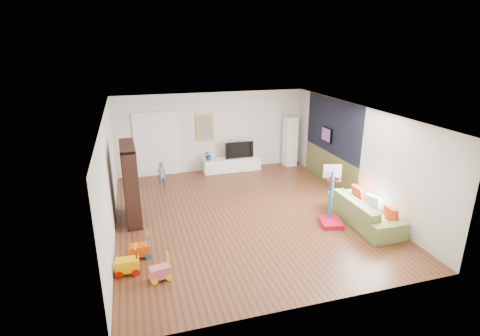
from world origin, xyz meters
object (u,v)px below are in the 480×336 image
object	(u,v)px
media_console	(232,164)
basketball_hoop	(333,197)
bookshelf	(131,183)
sofa	(365,211)

from	to	relation	value
media_console	basketball_hoop	bearing A→B (deg)	-74.82
media_console	bookshelf	distance (m)	4.54
sofa	basketball_hoop	bearing A→B (deg)	80.17
bookshelf	sofa	distance (m)	5.86
media_console	basketball_hoop	size ratio (longest dim) A/B	1.33
bookshelf	basketball_hoop	xyz separation A→B (m)	(4.69, -1.71, -0.24)
media_console	sofa	bearing A→B (deg)	-66.47
sofa	basketball_hoop	xyz separation A→B (m)	(-0.83, 0.15, 0.42)
bookshelf	basketball_hoop	bearing A→B (deg)	-21.73
media_console	sofa	size ratio (longest dim) A/B	0.90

